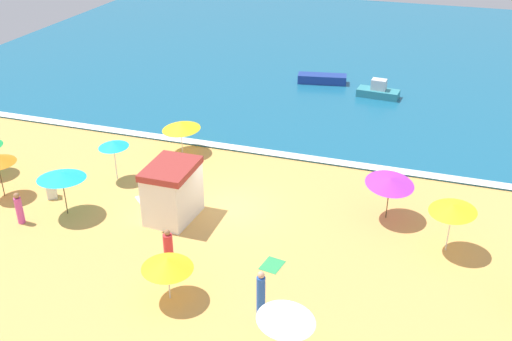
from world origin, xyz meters
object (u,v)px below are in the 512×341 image
at_px(beach_umbrella_4, 390,181).
at_px(beach_umbrella_9, 453,208).
at_px(beachgoer_4, 19,209).
at_px(lifeguard_cabana, 172,191).
at_px(beach_umbrella_1, 113,144).
at_px(beach_umbrella_8, 181,125).
at_px(small_boat_0, 322,79).
at_px(beachgoer_0, 261,294).
at_px(beach_umbrella_6, 167,263).
at_px(beachgoer_3, 52,191).
at_px(small_boat_1, 378,91).
at_px(beachgoer_5, 168,247).
at_px(beach_umbrella_3, 61,175).
at_px(beach_umbrella_2, 287,315).

xyz_separation_m(beach_umbrella_4, beach_umbrella_9, (2.80, -1.89, 0.17)).
height_order(beach_umbrella_9, beachgoer_4, beach_umbrella_9).
xyz_separation_m(lifeguard_cabana, beach_umbrella_1, (-4.48, 2.50, 0.65)).
bearing_deg(beach_umbrella_4, beach_umbrella_8, 163.88).
bearing_deg(small_boat_0, beach_umbrella_4, -68.24).
bearing_deg(lifeguard_cabana, beachgoer_0, -40.94).
bearing_deg(beachgoer_0, beach_umbrella_6, -176.38).
relative_size(beach_umbrella_1, beach_umbrella_9, 0.79).
xyz_separation_m(beachgoer_0, beachgoer_3, (-12.57, 4.96, -0.56)).
distance_m(beachgoer_0, beachgoer_4, 12.78).
bearing_deg(beachgoer_0, beachgoer_3, 158.48).
distance_m(beachgoer_0, small_boat_1, 24.18).
distance_m(beach_umbrella_1, small_boat_0, 19.54).
relative_size(beach_umbrella_6, beachgoer_5, 1.49).
distance_m(beach_umbrella_4, beachgoer_5, 10.47).
relative_size(beach_umbrella_3, beachgoer_4, 1.64).
height_order(beach_umbrella_6, beach_umbrella_8, beach_umbrella_8).
xyz_separation_m(beach_umbrella_3, beach_umbrella_9, (17.33, 2.51, 0.07)).
xyz_separation_m(beach_umbrella_1, beach_umbrella_3, (-0.50, -3.81, 0.03)).
xyz_separation_m(beach_umbrella_6, small_boat_0, (0.16, 26.08, -1.22)).
distance_m(beach_umbrella_8, beach_umbrella_9, 15.87).
xyz_separation_m(beach_umbrella_1, beach_umbrella_4, (14.03, 0.59, -0.08)).
distance_m(beach_umbrella_8, small_boat_0, 15.02).
xyz_separation_m(beach_umbrella_1, beach_umbrella_9, (16.83, -1.30, 0.10)).
xyz_separation_m(beach_umbrella_4, beachgoer_5, (-8.25, -6.33, -1.25)).
bearing_deg(beach_umbrella_4, lifeguard_cabana, -162.09).
relative_size(beach_umbrella_4, small_boat_0, 0.85).
relative_size(beach_umbrella_6, small_boat_1, 0.78).
xyz_separation_m(beach_umbrella_1, small_boat_0, (7.02, 18.16, -1.61)).
distance_m(lifeguard_cabana, beachgoer_4, 7.10).
distance_m(beach_umbrella_8, beachgoer_5, 10.61).
bearing_deg(beachgoer_4, beachgoer_3, 90.87).
bearing_deg(beach_umbrella_4, beachgoer_4, -160.34).
relative_size(beach_umbrella_8, beach_umbrella_9, 1.11).
relative_size(lifeguard_cabana, beach_umbrella_1, 1.25).
bearing_deg(beachgoer_5, beachgoer_4, 175.78).
relative_size(beach_umbrella_1, beachgoer_4, 1.41).
distance_m(beach_umbrella_2, small_boat_1, 26.01).
xyz_separation_m(beachgoer_0, small_boat_1, (0.98, 24.16, -0.42)).
relative_size(beach_umbrella_4, beachgoer_3, 3.55).
bearing_deg(beach_umbrella_2, beachgoer_0, 128.94).
height_order(beachgoer_0, beachgoer_5, beachgoer_0).
distance_m(beach_umbrella_2, beach_umbrella_9, 9.56).
bearing_deg(small_boat_0, beach_umbrella_8, -109.93).
bearing_deg(lifeguard_cabana, beach_umbrella_4, 17.91).
distance_m(beach_umbrella_2, beachgoer_5, 7.29).
relative_size(lifeguard_cabana, beachgoer_5, 1.79).
bearing_deg(small_boat_0, beachgoer_0, -82.41).
bearing_deg(beachgoer_0, small_boat_0, 97.59).
relative_size(beach_umbrella_2, beach_umbrella_9, 0.82).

